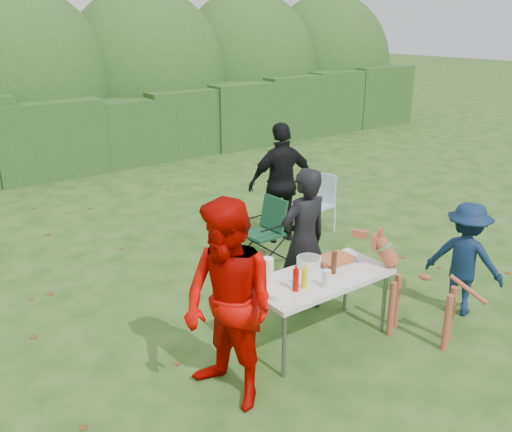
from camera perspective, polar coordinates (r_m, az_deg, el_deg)
ground at (r=5.84m, az=2.44°, el=-12.83°), size 80.00×80.00×0.00m
hedge_row at (r=12.43m, az=-21.34°, el=7.93°), size 22.00×1.40×1.70m
shrub_backdrop at (r=13.85m, az=-23.59°, el=11.93°), size 20.00×2.60×3.20m
folding_table at (r=5.52m, az=6.71°, el=-6.81°), size 1.50×0.70×0.74m
person_cook at (r=6.05m, az=5.04°, el=-2.66°), size 0.63×0.42×1.69m
person_red_jacket at (r=4.57m, az=-2.87°, el=-9.46°), size 0.84×1.00×1.84m
person_black_puffy at (r=7.99m, az=2.75°, el=3.49°), size 1.12×0.67×1.79m
child at (r=6.47m, az=21.13°, el=-4.25°), size 0.76×0.97×1.31m
dog at (r=5.85m, az=17.18°, el=-7.67°), size 0.88×1.21×1.07m
camping_chair at (r=7.44m, az=0.71°, el=-1.50°), size 0.58×0.58×0.87m
lawn_chair at (r=8.51m, az=6.10°, el=1.34°), size 0.61×0.61×0.91m
food_tray at (r=5.82m, az=8.13°, el=-4.74°), size 0.45×0.30×0.02m
focaccia_bread at (r=5.80m, az=8.14°, el=-4.49°), size 0.40×0.26×0.04m
mustard_bottle at (r=5.21m, az=5.14°, el=-6.57°), size 0.06×0.06×0.20m
ketchup_bottle at (r=5.15m, az=4.20°, el=-6.76°), size 0.06×0.06×0.22m
beer_bottle at (r=5.53m, az=8.20°, el=-4.86°), size 0.06×0.06×0.24m
paper_towel_roll at (r=5.28m, az=1.23°, el=-5.79°), size 0.12×0.12×0.26m
cup_stack at (r=5.25m, az=7.45°, el=-6.58°), size 0.08×0.08×0.18m
pasta_bowl at (r=5.67m, az=5.60°, el=-4.85°), size 0.26×0.26×0.10m
plate_stack at (r=5.09m, az=2.26°, el=-8.15°), size 0.24×0.24×0.05m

